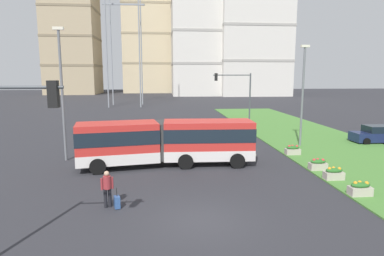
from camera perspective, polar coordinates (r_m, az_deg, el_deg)
The scene contains 19 objects.
ground_plane at distance 14.51m, azimuth 1.49°, elevation -15.62°, with size 260.00×260.00×0.00m, color #2D2D33.
grass_median at distance 27.81m, azimuth 25.96°, elevation -4.34°, with size 10.00×70.00×0.08m, color #4C8438.
articulated_bus at distance 22.29m, azimuth -4.35°, elevation -2.34°, with size 12.02×3.57×3.00m.
car_white_van at distance 32.67m, azimuth -13.00°, elevation -0.48°, with size 4.44×2.10×1.58m.
car_navy_sedan at distance 34.19m, azimuth 29.32°, elevation -1.00°, with size 4.41×2.04×1.58m.
pedestrian_crossing at distance 15.92m, azimuth -14.43°, elevation -9.75°, with size 0.56×0.36×1.74m.
rolling_suitcase at distance 15.91m, azimuth -12.81°, elevation -12.35°, with size 0.34×0.42×0.97m.
flower_planter_0 at distance 18.90m, azimuth 27.03°, elevation -9.30°, with size 1.10×0.56×0.74m.
flower_planter_1 at distance 21.02m, azimuth 23.28°, elevation -7.22°, with size 1.10×0.56×0.74m.
flower_planter_2 at distance 22.70m, azimuth 20.92°, elevation -5.90°, with size 1.10×0.56×0.74m.
flower_planter_3 at distance 26.37m, azimuth 16.99°, elevation -3.65°, with size 1.10×0.56×0.74m.
traffic_light_far_right at distance 36.07m, azimuth 7.97°, elevation 6.23°, with size 4.11×0.28×6.27m.
streetlight_left at distance 24.85m, azimuth -21.54°, elevation 6.24°, with size 0.70×0.28×9.30m.
streetlight_median at distance 29.39m, azimuth 18.56°, elevation 5.98°, with size 0.70×0.28×8.52m.
apartment_tower_west at distance 116.75m, azimuth -20.06°, elevation 16.33°, with size 15.77×16.16×43.53m.
apartment_tower_westcentre at distance 122.27m, azimuth -6.66°, elevation 17.60°, with size 20.76×17.35×48.39m.
apartment_tower_centre at distance 103.38m, azimuth 2.23°, elevation 15.81°, with size 20.03×16.45×36.17m.
apartment_tower_eastcentre at distance 105.28m, azimuth 10.40°, elevation 18.98°, with size 20.38×17.73×48.65m.
transmission_pylon at distance 67.43m, azimuth -11.67°, elevation 17.55°, with size 9.00×6.24×29.48m.
Camera 1 is at (-1.55, -13.09, 6.08)m, focal length 30.90 mm.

